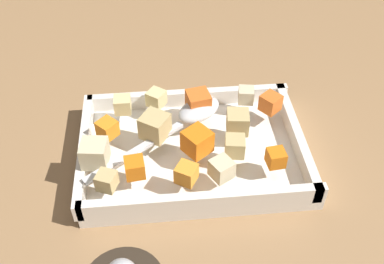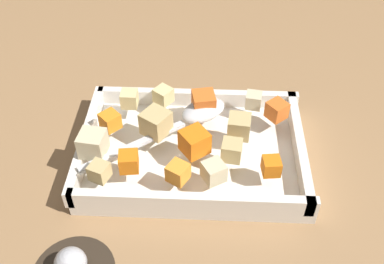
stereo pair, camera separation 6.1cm
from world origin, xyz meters
TOP-DOWN VIEW (x-y plane):
  - ground_plane at (0.00, 0.00)m, footprint 4.00×4.00m
  - baking_dish at (-0.00, 0.01)m, footprint 0.31×0.21m
  - carrot_chunk_heap_side at (-0.08, -0.05)m, footprint 0.03×0.03m
  - carrot_chunk_center at (-0.02, -0.07)m, footprint 0.03×0.03m
  - carrot_chunk_corner_se at (0.01, 0.06)m, footprint 0.04×0.04m
  - carrot_chunk_mid_right at (-0.12, 0.02)m, footprint 0.03×0.03m
  - carrot_chunk_far_right at (0.00, -0.02)m, footprint 0.04×0.04m
  - carrot_chunk_front_center at (0.10, -0.05)m, footprint 0.02×0.02m
  - carrot_chunk_heap_top at (0.11, 0.05)m, footprint 0.04×0.04m
  - potato_chunk_near_spoon at (-0.05, 0.01)m, footprint 0.05×0.05m
  - potato_chunk_mid_left at (-0.10, 0.07)m, footprint 0.02×0.02m
  - potato_chunk_far_left at (0.03, -0.07)m, footprint 0.03×0.03m
  - potato_chunk_back_center at (0.08, 0.08)m, footprint 0.03×0.03m
  - potato_chunk_under_handle at (0.05, -0.03)m, footprint 0.03×0.03m
  - potato_chunk_near_right at (-0.05, 0.08)m, footprint 0.03×0.03m
  - potato_chunk_corner_nw at (0.06, 0.01)m, footprint 0.03×0.03m
  - potato_chunk_corner_ne at (-0.12, -0.07)m, footprint 0.03×0.03m
  - potato_chunk_near_left at (-0.13, -0.03)m, footprint 0.04×0.04m
  - serving_spoon at (-0.00, 0.04)m, footprint 0.20×0.16m

SIDE VIEW (x-z plane):
  - ground_plane at x=0.00m, z-range 0.00..0.00m
  - baking_dish at x=0.00m, z-range -0.01..0.03m
  - serving_spoon at x=0.00m, z-range 0.04..0.06m
  - carrot_chunk_front_center at x=0.10m, z-range 0.04..0.06m
  - potato_chunk_corner_ne at x=-0.12m, z-range 0.04..0.06m
  - potato_chunk_back_center at x=0.08m, z-range 0.04..0.06m
  - potato_chunk_near_right at x=-0.05m, z-range 0.04..0.06m
  - potato_chunk_mid_left at x=-0.10m, z-range 0.04..0.06m
  - carrot_chunk_mid_right at x=-0.12m, z-range 0.04..0.06m
  - carrot_chunk_center at x=-0.02m, z-range 0.04..0.06m
  - carrot_chunk_heap_side at x=-0.08m, z-range 0.04..0.06m
  - carrot_chunk_heap_top at x=0.11m, z-range 0.04..0.07m
  - potato_chunk_far_left at x=0.03m, z-range 0.04..0.07m
  - potato_chunk_under_handle at x=0.05m, z-range 0.04..0.07m
  - potato_chunk_corner_nw at x=0.06m, z-range 0.04..0.07m
  - carrot_chunk_corner_se at x=0.01m, z-range 0.04..0.07m
  - carrot_chunk_far_right at x=0.00m, z-range 0.04..0.07m
  - potato_chunk_near_left at x=-0.13m, z-range 0.04..0.07m
  - potato_chunk_near_spoon at x=-0.05m, z-range 0.04..0.07m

